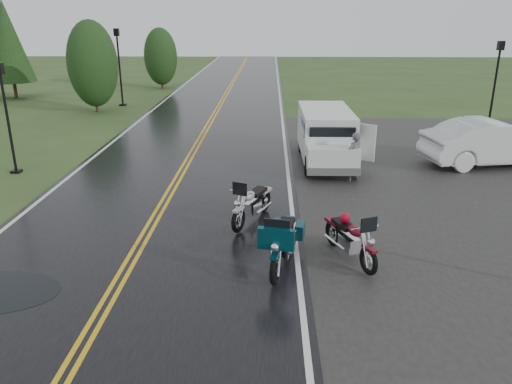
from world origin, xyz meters
TOP-DOWN VIEW (x-y plane):
  - ground at (0.00, 0.00)m, footprint 120.00×120.00m
  - road at (0.00, 10.00)m, footprint 8.00×100.00m
  - motorcycle_red at (5.28, -0.57)m, footprint 1.51×2.27m
  - motorcycle_teal at (3.28, -1.02)m, footprint 1.30×2.49m
  - motorcycle_silver at (2.36, 1.55)m, footprint 1.61×2.33m
  - van_white at (4.49, 6.55)m, footprint 1.99×5.18m
  - person_at_van at (5.96, 6.00)m, footprint 0.73×0.68m
  - sedan_white at (11.41, 8.10)m, footprint 5.37×2.69m
  - lamp_post_near_left at (-5.93, 6.66)m, footprint 0.33×0.33m
  - lamp_post_far_left at (-6.06, 20.74)m, footprint 0.40×0.40m
  - lamp_post_far_right at (13.60, 13.70)m, footprint 0.37×0.37m
  - tree_left_mid at (-6.96, 18.60)m, footprint 2.81×2.81m
  - tree_left_far at (-5.17, 28.52)m, footprint 2.49×2.49m
  - pine_left_far at (-14.19, 23.57)m, footprint 2.98×2.98m

SIDE VIEW (x-z plane):
  - ground at x=0.00m, z-range 0.00..0.00m
  - road at x=0.00m, z-range 0.00..0.04m
  - motorcycle_red at x=5.28m, z-range 0.00..1.26m
  - motorcycle_silver at x=2.36m, z-range 0.00..1.29m
  - motorcycle_teal at x=3.28m, z-range 0.00..1.40m
  - person_at_van at x=5.96m, z-range 0.00..1.66m
  - sedan_white at x=11.41m, z-range 0.00..1.69m
  - van_white at x=4.49m, z-range 0.00..2.03m
  - tree_left_far at x=-5.17m, z-range 0.00..3.84m
  - lamp_post_near_left at x=-5.93m, z-range 0.00..3.87m
  - lamp_post_far_right at x=13.60m, z-range 0.00..4.28m
  - tree_left_mid at x=-6.96m, z-range 0.00..4.39m
  - lamp_post_far_left at x=-6.06m, z-range 0.00..4.65m
  - pine_left_far at x=-14.19m, z-range 0.00..6.20m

